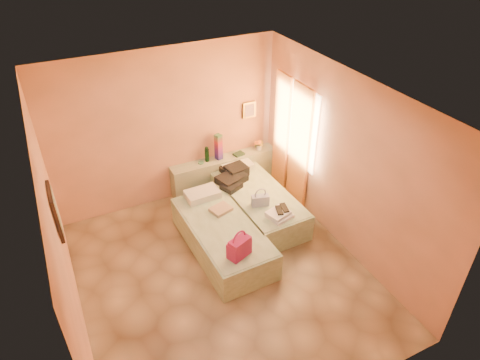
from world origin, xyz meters
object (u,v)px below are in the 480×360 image
(green_book, at_px, (239,154))
(flower_vase, at_px, (259,144))
(bed_right, at_px, (257,203))
(blue_handbag, at_px, (260,200))
(magenta_handbag, at_px, (239,247))
(bed_left, at_px, (222,237))
(water_bottle, at_px, (207,154))
(towel_stack, at_px, (280,215))
(headboard_ledge, at_px, (224,172))

(green_book, height_order, flower_vase, flower_vase)
(bed_right, bearing_deg, blue_handbag, -113.15)
(flower_vase, xyz_separation_m, magenta_handbag, (-1.53, -2.27, -0.11))
(green_book, bearing_deg, bed_left, -136.88)
(water_bottle, bearing_deg, green_book, -5.23)
(water_bottle, relative_size, magenta_handbag, 0.84)
(blue_handbag, bearing_deg, bed_right, 84.46)
(blue_handbag, height_order, towel_stack, blue_handbag)
(bed_right, distance_m, magenta_handbag, 1.62)
(bed_left, relative_size, magenta_handbag, 6.02)
(bed_left, distance_m, water_bottle, 1.75)
(flower_vase, bearing_deg, headboard_ledge, 178.40)
(green_book, bearing_deg, bed_right, -111.04)
(flower_vase, bearing_deg, green_book, -179.51)
(water_bottle, bearing_deg, towel_stack, -75.98)
(bed_right, bearing_deg, flower_vase, 59.19)
(bed_left, height_order, magenta_handbag, magenta_handbag)
(bed_left, distance_m, magenta_handbag, 0.83)
(towel_stack, bearing_deg, water_bottle, 104.02)
(bed_right, relative_size, green_book, 10.24)
(headboard_ledge, distance_m, green_book, 0.45)
(green_book, xyz_separation_m, blue_handbag, (-0.28, -1.37, -0.08))
(bed_right, bearing_deg, water_bottle, 111.92)
(bed_right, xyz_separation_m, blue_handbag, (-0.14, -0.34, 0.34))
(bed_left, bearing_deg, towel_stack, -16.45)
(headboard_ledge, height_order, bed_right, headboard_ledge)
(bed_left, height_order, towel_stack, towel_stack)
(flower_vase, xyz_separation_m, towel_stack, (-0.59, -1.79, -0.22))
(flower_vase, bearing_deg, bed_right, -119.19)
(bed_right, height_order, water_bottle, water_bottle)
(headboard_ledge, xyz_separation_m, bed_left, (-0.75, -1.58, -0.08))
(magenta_handbag, height_order, blue_handbag, magenta_handbag)
(flower_vase, distance_m, towel_stack, 1.90)
(towel_stack, bearing_deg, blue_handbag, 106.65)
(magenta_handbag, bearing_deg, flower_vase, 35.00)
(green_book, bearing_deg, water_bottle, 161.83)
(blue_handbag, bearing_deg, headboard_ledge, 106.53)
(flower_vase, relative_size, blue_handbag, 0.83)
(headboard_ledge, relative_size, flower_vase, 8.69)
(bed_right, distance_m, blue_handbag, 0.50)
(green_book, relative_size, blue_handbag, 0.69)
(headboard_ledge, distance_m, blue_handbag, 1.42)
(towel_stack, bearing_deg, headboard_ledge, 94.37)
(headboard_ledge, xyz_separation_m, blue_handbag, (0.01, -1.39, 0.27))
(headboard_ledge, relative_size, towel_stack, 5.86)
(towel_stack, bearing_deg, bed_left, 165.17)
(green_book, distance_m, magenta_handbag, 2.52)
(magenta_handbag, bearing_deg, headboard_ledge, 49.58)
(bed_left, height_order, flower_vase, flower_vase)
(bed_right, relative_size, water_bottle, 7.19)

